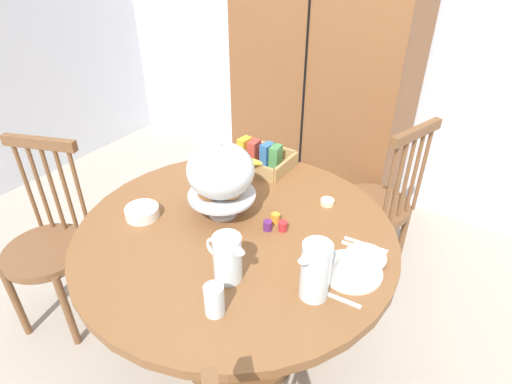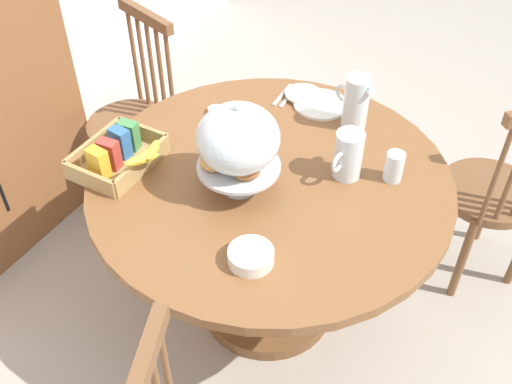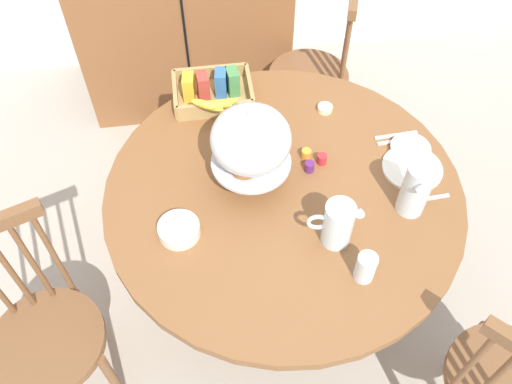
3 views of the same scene
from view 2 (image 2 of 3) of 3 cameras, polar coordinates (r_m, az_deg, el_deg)
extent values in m
plane|color=#A89E8E|center=(2.65, 3.58, -10.24)|extent=(10.00, 10.00, 0.00)
cylinder|color=brown|center=(2.10, 1.34, 1.20)|extent=(1.28, 1.28, 0.04)
cylinder|color=brown|center=(2.33, 1.21, -5.01)|extent=(0.14, 0.14, 0.63)
cylinder|color=brown|center=(2.60, 1.10, -10.32)|extent=(0.56, 0.56, 0.06)
cylinder|color=brown|center=(1.64, -8.37, -17.59)|extent=(0.02, 0.02, 0.48)
cube|color=brown|center=(1.35, -11.07, -17.06)|extent=(0.35, 0.16, 0.05)
cylinder|color=brown|center=(2.63, 21.43, 0.01)|extent=(0.40, 0.40, 0.04)
cylinder|color=brown|center=(2.93, 21.29, -1.00)|extent=(0.04, 0.04, 0.45)
cylinder|color=brown|center=(2.79, 16.47, -2.00)|extent=(0.04, 0.04, 0.45)
cylinder|color=brown|center=(2.63, 19.16, -6.11)|extent=(0.04, 0.04, 0.45)
cylinder|color=brown|center=(2.35, 23.36, 1.51)|extent=(0.02, 0.02, 0.48)
cylinder|color=brown|center=(2.31, 21.94, 1.24)|extent=(0.02, 0.02, 0.48)
cylinder|color=brown|center=(2.87, -11.97, 6.19)|extent=(0.40, 0.40, 0.04)
cylinder|color=brown|center=(3.05, -15.00, 2.78)|extent=(0.04, 0.04, 0.45)
cylinder|color=brown|center=(2.86, -12.10, 0.19)|extent=(0.04, 0.04, 0.45)
cylinder|color=brown|center=(3.15, -10.71, 5.03)|extent=(0.04, 0.04, 0.45)
cylinder|color=brown|center=(2.96, -7.63, 2.67)|extent=(0.04, 0.04, 0.45)
cylinder|color=brown|center=(2.91, -11.56, 12.49)|extent=(0.02, 0.02, 0.48)
cylinder|color=brown|center=(2.85, -10.76, 12.02)|extent=(0.02, 0.02, 0.48)
cylinder|color=brown|center=(2.80, -9.93, 11.52)|extent=(0.02, 0.02, 0.48)
cylinder|color=brown|center=(2.75, -9.07, 11.00)|extent=(0.02, 0.02, 0.48)
cylinder|color=brown|center=(2.70, -8.19, 10.46)|extent=(0.02, 0.02, 0.48)
cube|color=brown|center=(2.68, -10.60, 16.28)|extent=(0.14, 0.35, 0.05)
cylinder|color=silver|center=(2.03, -1.61, 0.58)|extent=(0.12, 0.12, 0.02)
cylinder|color=silver|center=(2.00, -1.63, 1.37)|extent=(0.03, 0.03, 0.09)
cylinder|color=silver|center=(1.97, -1.66, 2.49)|extent=(0.28, 0.28, 0.01)
torus|color=#B27033|center=(1.98, -1.27, 3.68)|extent=(0.10, 0.10, 0.03)
torus|color=#D19347|center=(1.96, -4.02, 2.96)|extent=(0.10, 0.10, 0.03)
torus|color=#935628|center=(1.92, -0.99, 2.16)|extent=(0.10, 0.10, 0.03)
ellipsoid|color=silver|center=(1.90, -1.73, 5.18)|extent=(0.27, 0.27, 0.22)
sphere|color=silver|center=(1.83, -1.81, 8.17)|extent=(0.02, 0.02, 0.02)
cylinder|color=silver|center=(2.05, 8.83, 3.54)|extent=(0.10, 0.10, 0.18)
cylinder|color=orange|center=(2.07, 8.76, 2.97)|extent=(0.09, 0.09, 0.12)
cone|color=silver|center=(2.05, 9.92, 5.96)|extent=(0.04, 0.04, 0.03)
torus|color=silver|center=(2.00, 7.88, 2.82)|extent=(0.08, 0.03, 0.07)
cylinder|color=silver|center=(2.28, 9.55, 8.45)|extent=(0.10, 0.10, 0.21)
cylinder|color=white|center=(2.30, 9.46, 7.79)|extent=(0.09, 0.09, 0.14)
cone|color=silver|center=(2.21, 10.98, 9.71)|extent=(0.05, 0.05, 0.03)
torus|color=silver|center=(2.31, 8.36, 9.35)|extent=(0.04, 0.07, 0.07)
cube|color=tan|center=(2.18, -12.99, 2.82)|extent=(0.30, 0.22, 0.01)
cube|color=tan|center=(2.11, -10.80, 2.52)|extent=(0.30, 0.02, 0.07)
cube|color=tan|center=(2.23, -15.27, 4.25)|extent=(0.30, 0.02, 0.07)
cube|color=tan|center=(2.09, -15.67, 1.12)|extent=(0.02, 0.22, 0.07)
cube|color=tan|center=(2.25, -10.71, 5.53)|extent=(0.02, 0.22, 0.07)
cube|color=gold|center=(2.10, -14.86, 2.68)|extent=(0.05, 0.07, 0.11)
cube|color=#B23D33|center=(2.13, -13.87, 3.53)|extent=(0.05, 0.07, 0.11)
cube|color=#336BAD|center=(2.17, -12.86, 4.67)|extent=(0.05, 0.08, 0.11)
cube|color=#47894C|center=(2.20, -12.10, 5.35)|extent=(0.05, 0.08, 0.11)
ellipsoid|color=yellow|center=(2.04, -10.86, 3.08)|extent=(0.14, 0.08, 0.05)
ellipsoid|color=yellow|center=(2.05, -10.35, 3.55)|extent=(0.13, 0.03, 0.05)
ellipsoid|color=yellow|center=(2.07, -9.86, 4.01)|extent=(0.14, 0.08, 0.05)
cylinder|color=white|center=(2.44, 6.22, 8.35)|extent=(0.22, 0.22, 0.01)
cylinder|color=white|center=(2.47, 4.56, 9.36)|extent=(0.15, 0.15, 0.01)
cylinder|color=white|center=(1.78, -0.50, -6.18)|extent=(0.14, 0.14, 0.04)
cylinder|color=silver|center=(2.09, 13.09, 2.39)|extent=(0.06, 0.06, 0.11)
cylinder|color=beige|center=(2.38, -3.91, 7.79)|extent=(0.06, 0.06, 0.02)
cylinder|color=#B7282D|center=(2.22, 0.95, 5.19)|extent=(0.04, 0.04, 0.04)
cylinder|color=orange|center=(2.19, -0.41, 4.70)|extent=(0.04, 0.04, 0.04)
cylinder|color=#5B2366|center=(2.17, 0.99, 4.22)|extent=(0.04, 0.04, 0.04)
cube|color=silver|center=(2.48, 3.18, 9.13)|extent=(0.17, 0.02, 0.01)
cube|color=silver|center=(2.49, 2.54, 9.30)|extent=(0.17, 0.02, 0.01)
cube|color=silver|center=(2.40, 9.34, 7.41)|extent=(0.17, 0.02, 0.01)
camera|label=1|loc=(2.25, 42.57, 25.01)|focal=29.73mm
camera|label=3|loc=(1.23, 64.34, 32.77)|focal=38.48mm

